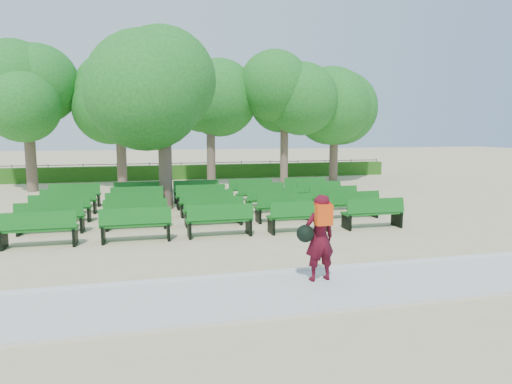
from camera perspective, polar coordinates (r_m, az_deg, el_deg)
ground at (r=16.12m, az=-1.50°, el=-3.43°), size 120.00×120.00×0.00m
paving at (r=9.27m, az=8.66°, el=-11.84°), size 30.00×2.20×0.06m
curb at (r=10.28m, az=6.17°, el=-9.70°), size 30.00×0.12×0.10m
hedge at (r=29.76m, az=-7.34°, el=2.52°), size 26.00×0.70×0.90m
fence at (r=30.20m, az=-7.42°, el=1.74°), size 26.00×0.10×1.02m
tree_line at (r=25.86m, az=-6.29°, el=0.75°), size 21.80×6.80×7.04m
bench_array at (r=16.82m, az=-6.28°, el=-2.65°), size 1.96×0.62×1.23m
tree_among at (r=18.41m, az=-11.48°, el=11.33°), size 4.42×4.42×6.34m
person at (r=9.38m, az=7.84°, el=-5.54°), size 0.86×0.53×1.78m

